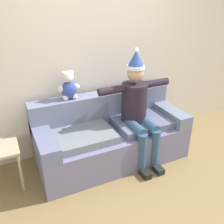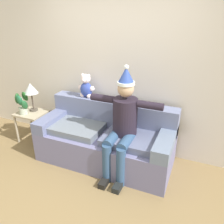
# 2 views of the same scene
# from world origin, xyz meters

# --- Properties ---
(ground_plane) EXTENTS (10.00, 10.00, 0.00)m
(ground_plane) POSITION_xyz_m (0.00, 0.00, 0.00)
(ground_plane) COLOR olive
(back_wall) EXTENTS (7.00, 0.10, 2.70)m
(back_wall) POSITION_xyz_m (0.00, 1.55, 1.35)
(back_wall) COLOR silver
(back_wall) RESTS_ON ground_plane
(couch) EXTENTS (2.03, 0.87, 0.89)m
(couch) POSITION_xyz_m (0.00, 1.03, 0.35)
(couch) COLOR slate
(couch) RESTS_ON ground_plane
(person_seated) EXTENTS (1.02, 0.77, 1.55)m
(person_seated) POSITION_xyz_m (0.32, 0.87, 0.79)
(person_seated) COLOR #261E2B
(person_seated) RESTS_ON ground_plane
(teddy_bear) EXTENTS (0.29, 0.17, 0.38)m
(teddy_bear) POSITION_xyz_m (-0.46, 1.30, 1.06)
(teddy_bear) COLOR #3347A4
(teddy_bear) RESTS_ON couch
(side_table) EXTENTS (0.49, 0.43, 0.55)m
(side_table) POSITION_xyz_m (-1.44, 1.04, 0.45)
(side_table) COLOR tan
(side_table) RESTS_ON ground_plane
(table_lamp) EXTENTS (0.24, 0.24, 0.50)m
(table_lamp) POSITION_xyz_m (-1.45, 1.13, 0.94)
(table_lamp) COLOR #51493E
(table_lamp) RESTS_ON side_table
(potted_plant) EXTENTS (0.24, 0.25, 0.38)m
(potted_plant) POSITION_xyz_m (-1.52, 0.95, 0.73)
(potted_plant) COLOR #AFBCA8
(potted_plant) RESTS_ON side_table
(candle_tall) EXTENTS (0.04, 0.04, 0.28)m
(candle_tall) POSITION_xyz_m (-1.58, 1.02, 0.73)
(candle_tall) COLOR beige
(candle_tall) RESTS_ON side_table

